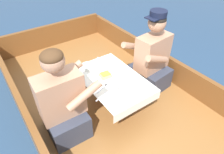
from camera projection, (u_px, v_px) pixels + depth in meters
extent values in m
plane|color=navy|center=(112.00, 122.00, 2.54)|extent=(60.00, 60.00, 0.00)
cube|color=brown|center=(112.00, 113.00, 2.43)|extent=(1.84, 3.52, 0.34)
cube|color=brown|center=(33.00, 131.00, 1.83)|extent=(0.06, 3.52, 0.31)
cube|color=brown|center=(167.00, 67.00, 2.64)|extent=(0.06, 3.52, 0.31)
cube|color=brown|center=(53.00, 35.00, 3.33)|extent=(1.72, 0.06, 0.36)
cylinder|color=#B2B2B7|center=(112.00, 92.00, 2.23)|extent=(0.07, 0.07, 0.34)
cube|color=brown|center=(112.00, 79.00, 2.12)|extent=(0.54, 0.83, 0.02)
cube|color=white|center=(112.00, 79.00, 2.11)|extent=(0.57, 0.86, 0.00)
cube|color=white|center=(138.00, 106.00, 1.87)|extent=(0.57, 0.00, 0.10)
cube|color=white|center=(92.00, 64.00, 2.42)|extent=(0.57, 0.00, 0.10)
cube|color=#333847|center=(66.00, 121.00, 1.96)|extent=(0.37, 0.45, 0.26)
cube|color=tan|center=(60.00, 96.00, 1.75)|extent=(0.41, 0.23, 0.43)
sphere|color=tan|center=(53.00, 61.00, 1.52)|extent=(0.19, 0.19, 0.19)
ellipsoid|color=#472D19|center=(52.00, 56.00, 1.50)|extent=(0.18, 0.18, 0.11)
cylinder|color=tan|center=(67.00, 74.00, 1.89)|extent=(0.34, 0.08, 0.21)
cylinder|color=tan|center=(85.00, 96.00, 1.66)|extent=(0.34, 0.08, 0.21)
cube|color=#333847|center=(149.00, 76.00, 2.53)|extent=(0.40, 0.47, 0.26)
cube|color=tan|center=(153.00, 52.00, 2.32)|extent=(0.42, 0.25, 0.42)
sphere|color=tan|center=(157.00, 23.00, 2.10)|extent=(0.20, 0.20, 0.20)
ellipsoid|color=black|center=(158.00, 19.00, 2.07)|extent=(0.19, 0.19, 0.11)
cylinder|color=tan|center=(157.00, 59.00, 2.10)|extent=(0.34, 0.10, 0.21)
cylinder|color=tan|center=(133.00, 46.00, 2.31)|extent=(0.34, 0.10, 0.21)
cylinder|color=black|center=(158.00, 13.00, 2.04)|extent=(0.18, 0.18, 0.06)
cube|color=black|center=(152.00, 18.00, 2.01)|extent=(0.11, 0.15, 0.01)
cylinder|color=silver|center=(106.00, 77.00, 2.12)|extent=(0.18, 0.18, 0.01)
cylinder|color=silver|center=(133.00, 86.00, 2.01)|extent=(0.17, 0.17, 0.01)
cube|color=tan|center=(105.00, 75.00, 2.11)|extent=(0.12, 0.10, 0.04)
cube|color=gold|center=(105.00, 74.00, 2.09)|extent=(0.10, 0.08, 0.01)
cylinder|color=silver|center=(88.00, 66.00, 2.25)|extent=(0.15, 0.15, 0.04)
cylinder|color=beige|center=(88.00, 66.00, 2.25)|extent=(0.12, 0.12, 0.02)
cylinder|color=silver|center=(115.00, 102.00, 1.81)|extent=(0.15, 0.15, 0.04)
cylinder|color=beige|center=(115.00, 101.00, 1.81)|extent=(0.12, 0.12, 0.02)
cylinder|color=silver|center=(115.00, 89.00, 1.93)|extent=(0.06, 0.06, 0.07)
torus|color=silver|center=(119.00, 87.00, 1.95)|extent=(0.04, 0.01, 0.04)
cylinder|color=#3D2314|center=(115.00, 87.00, 1.92)|extent=(0.05, 0.05, 0.01)
cylinder|color=silver|center=(118.00, 64.00, 2.27)|extent=(0.08, 0.08, 0.06)
torus|color=silver|center=(121.00, 62.00, 2.29)|extent=(0.04, 0.01, 0.04)
cylinder|color=#3D2314|center=(118.00, 63.00, 2.26)|extent=(0.07, 0.07, 0.01)
cylinder|color=silver|center=(108.00, 62.00, 2.31)|extent=(0.06, 0.06, 0.05)
cylinder|color=beige|center=(108.00, 62.00, 2.31)|extent=(0.07, 0.07, 0.03)
cube|color=silver|center=(101.00, 60.00, 2.38)|extent=(0.02, 0.17, 0.00)
cube|color=silver|center=(102.00, 88.00, 1.98)|extent=(0.16, 0.07, 0.00)
cube|color=silver|center=(106.00, 85.00, 2.03)|extent=(0.04, 0.03, 0.00)
cube|color=silver|center=(102.00, 96.00, 1.89)|extent=(0.17, 0.06, 0.00)
ellipsoid|color=silver|center=(107.00, 92.00, 1.94)|extent=(0.04, 0.02, 0.01)
cube|color=silver|center=(133.00, 79.00, 2.10)|extent=(0.10, 0.15, 0.00)
ellipsoid|color=silver|center=(126.00, 77.00, 2.12)|extent=(0.04, 0.02, 0.01)
cube|color=silver|center=(112.00, 59.00, 2.41)|extent=(0.04, 0.17, 0.00)
ellipsoid|color=silver|center=(108.00, 56.00, 2.45)|extent=(0.04, 0.02, 0.01)
cube|color=silver|center=(124.00, 90.00, 1.97)|extent=(0.17, 0.04, 0.00)
cube|color=silver|center=(129.00, 87.00, 2.00)|extent=(0.04, 0.02, 0.00)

